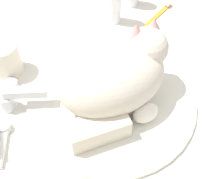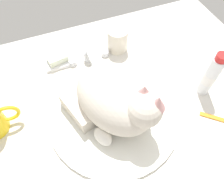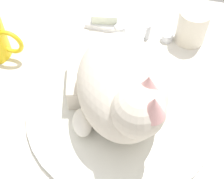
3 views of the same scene
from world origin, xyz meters
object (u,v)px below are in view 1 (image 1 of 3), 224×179
(faucet, at_px, (13,99))
(toothbrush, at_px, (157,15))
(rinse_cup, at_px, (5,59))
(cat, at_px, (116,77))

(faucet, distance_m, toothbrush, 0.47)
(faucet, relative_size, rinse_cup, 1.77)
(cat, distance_m, rinse_cup, 0.28)
(cat, xyz_separation_m, toothbrush, (0.30, -0.14, -0.08))
(rinse_cup, bearing_deg, cat, -113.37)
(faucet, distance_m, rinse_cup, 0.11)
(cat, bearing_deg, rinse_cup, 66.63)
(faucet, height_order, cat, cat)
(rinse_cup, height_order, toothbrush, rinse_cup)
(rinse_cup, xyz_separation_m, toothbrush, (0.19, -0.39, -0.04))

